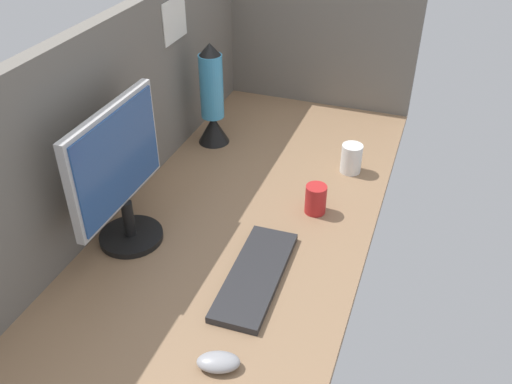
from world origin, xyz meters
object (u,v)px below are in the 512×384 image
object	(u,v)px
mug_red_plastic	(316,199)
keyboard	(256,275)
monitor	(119,173)
mug_ceramic_white	(351,158)
lava_lamp	(212,103)
mouse	(218,362)

from	to	relation	value
mug_red_plastic	keyboard	bearing A→B (deg)	167.92
monitor	mug_ceramic_white	xyz separation A→B (cm)	(56.80, -51.93, -17.33)
monitor	lava_lamp	world-z (taller)	monitor
keyboard	mouse	bearing A→B (deg)	-177.86
mug_ceramic_white	lava_lamp	world-z (taller)	lava_lamp
lava_lamp	mug_ceramic_white	bearing A→B (deg)	-93.69
mug_ceramic_white	lava_lamp	xyz separation A→B (cm)	(3.33, 51.72, 10.68)
keyboard	mouse	world-z (taller)	mouse
keyboard	lava_lamp	distance (cm)	75.78
keyboard	lava_lamp	bearing A→B (deg)	30.18
mouse	mug_red_plastic	size ratio (longest dim) A/B	1.04
monitor	mug_red_plastic	distance (cm)	58.35
mouse	lava_lamp	distance (cm)	102.04
mouse	mug_ceramic_white	distance (cm)	89.71
keyboard	monitor	bearing A→B (deg)	83.95
keyboard	mug_ceramic_white	distance (cm)	61.28
mouse	keyboard	bearing A→B (deg)	-14.24
mug_red_plastic	lava_lamp	size ratio (longest dim) A/B	0.25
monitor	mug_ceramic_white	distance (cm)	78.89
mouse	lava_lamp	world-z (taller)	lava_lamp
keyboard	lava_lamp	size ratio (longest dim) A/B	0.99
mug_red_plastic	lava_lamp	distance (cm)	56.15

